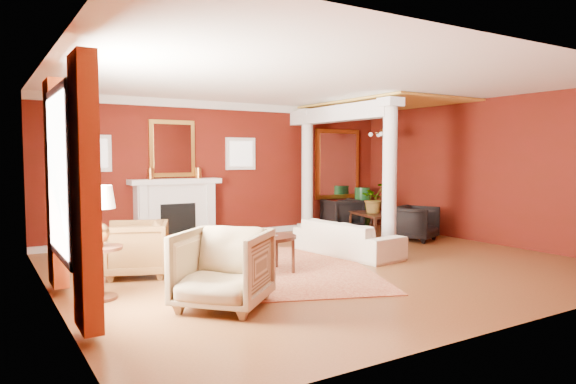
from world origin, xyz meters
TOP-DOWN VIEW (x-y plane):
  - ground at (0.00, 0.00)m, footprint 8.00×8.00m
  - room_shell at (0.00, 0.00)m, footprint 8.04×7.04m
  - fireplace at (-1.30, 3.32)m, footprint 1.85×0.42m
  - overmantel_mirror at (-1.30, 3.45)m, footprint 0.95×0.07m
  - flank_window_left at (-2.85, 3.46)m, footprint 0.70×0.07m
  - flank_window_right at (0.25, 3.46)m, footprint 0.70×0.07m
  - left_window at (-3.89, -0.60)m, footprint 0.21×2.55m
  - column_front at (1.70, 0.30)m, footprint 0.36×0.36m
  - column_back at (1.70, 3.00)m, footprint 0.36×0.36m
  - header_beam at (1.70, 1.90)m, footprint 0.30×3.20m
  - amber_ceiling at (2.85, 1.75)m, footprint 2.30×3.40m
  - dining_mirror at (2.90, 3.45)m, footprint 1.30×0.07m
  - chandelier at (2.90, 1.80)m, footprint 0.60×0.62m
  - crown_trim at (0.00, 3.46)m, footprint 8.00×0.08m
  - base_trim at (0.00, 3.46)m, footprint 8.00×0.08m
  - rug at (-0.79, 0.08)m, footprint 3.83×4.34m
  - sofa at (0.83, 0.43)m, footprint 0.87×2.11m
  - armchair_leopard at (-2.79, 0.76)m, footprint 1.06×1.09m
  - armchair_stripe at (-2.36, -1.34)m, footprint 1.33×1.33m
  - coffee_table at (-1.16, -0.09)m, footprint 1.11×1.11m
  - coffee_book at (-1.14, -0.11)m, footprint 0.17×0.07m
  - side_table at (-3.50, -0.23)m, footprint 0.56×0.56m
  - dining_table at (2.87, 1.99)m, footprint 0.78×1.44m
  - dining_chair_near at (3.02, 0.92)m, footprint 0.99×0.96m
  - dining_chair_far at (2.69, 3.00)m, footprint 0.88×0.84m
  - green_urn at (3.32, 3.00)m, footprint 0.42×0.42m
  - potted_plant at (2.80, 1.98)m, footprint 0.62×0.69m

SIDE VIEW (x-z plane):
  - ground at x=0.00m, z-range 0.00..0.00m
  - rug at x=-0.79m, z-range 0.00..0.01m
  - base_trim at x=0.00m, z-range 0.00..0.12m
  - dining_table at x=2.87m, z-range 0.00..0.76m
  - green_urn at x=3.32m, z-range -0.11..0.89m
  - dining_chair_near at x=3.02m, z-range 0.00..0.79m
  - sofa at x=0.83m, z-range 0.00..0.80m
  - dining_chair_far at x=2.69m, z-range 0.00..0.81m
  - armchair_leopard at x=-2.79m, z-range 0.00..0.88m
  - armchair_stripe at x=-2.36m, z-range 0.00..1.00m
  - coffee_table at x=-1.16m, z-range 0.23..0.79m
  - fireplace at x=-1.30m, z-range 0.00..1.29m
  - coffee_book at x=-1.14m, z-range 0.56..0.79m
  - side_table at x=-3.50m, z-range 0.23..1.62m
  - potted_plant at x=2.80m, z-range 0.76..1.28m
  - left_window at x=-3.89m, z-range 0.12..2.72m
  - column_front at x=1.70m, z-range 0.03..2.83m
  - column_back at x=1.70m, z-range 0.03..2.83m
  - dining_mirror at x=2.90m, z-range 0.70..2.40m
  - flank_window_left at x=-2.85m, z-range 1.45..2.15m
  - flank_window_right at x=0.25m, z-range 1.45..2.15m
  - overmantel_mirror at x=-1.30m, z-range 1.33..2.47m
  - room_shell at x=0.00m, z-range 0.56..3.48m
  - chandelier at x=2.90m, z-range 1.87..2.62m
  - header_beam at x=1.70m, z-range 2.46..2.78m
  - crown_trim at x=0.00m, z-range 2.74..2.90m
  - amber_ceiling at x=2.85m, z-range 2.85..2.89m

